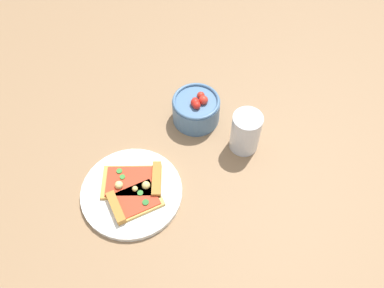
# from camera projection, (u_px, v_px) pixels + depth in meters

# --- Properties ---
(ground_plane) EXTENTS (2.40, 2.40, 0.00)m
(ground_plane) POSITION_uv_depth(u_px,v_px,m) (142.00, 188.00, 0.96)
(ground_plane) COLOR #93704C
(ground_plane) RESTS_ON ground
(plate) EXTENTS (0.24, 0.24, 0.01)m
(plate) POSITION_uv_depth(u_px,v_px,m) (132.00, 192.00, 0.94)
(plate) COLOR silver
(plate) RESTS_ON ground_plane
(pizza_slice_near) EXTENTS (0.13, 0.10, 0.03)m
(pizza_slice_near) POSITION_uv_depth(u_px,v_px,m) (132.00, 201.00, 0.92)
(pizza_slice_near) COLOR #E5B256
(pizza_slice_near) RESTS_ON plate
(pizza_slice_far) EXTENTS (0.16, 0.12, 0.03)m
(pizza_slice_far) POSITION_uv_depth(u_px,v_px,m) (136.00, 182.00, 0.94)
(pizza_slice_far) COLOR gold
(pizza_slice_far) RESTS_ON plate
(salad_bowl) EXTENTS (0.12, 0.12, 0.09)m
(salad_bowl) POSITION_uv_depth(u_px,v_px,m) (196.00, 109.00, 1.05)
(salad_bowl) COLOR #4C7299
(salad_bowl) RESTS_ON ground_plane
(soda_glass) EXTENTS (0.07, 0.07, 0.11)m
(soda_glass) POSITION_uv_depth(u_px,v_px,m) (245.00, 133.00, 0.99)
(soda_glass) COLOR silver
(soda_glass) RESTS_ON ground_plane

